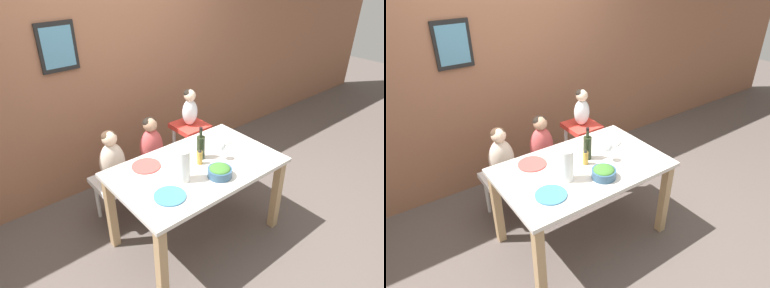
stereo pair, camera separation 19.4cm
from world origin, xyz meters
The scene contains 17 objects.
ground_plane centered at (0.00, 0.00, 0.00)m, with size 14.00×14.00×0.00m, color #564C47.
wall_back centered at (0.00, 1.33, 1.35)m, with size 10.00×0.09×2.70m.
dining_table centered at (0.00, 0.00, 0.65)m, with size 1.41×0.87×0.77m.
chair_far_left centered at (-0.45, 0.66, 0.38)m, with size 0.38×0.40×0.46m.
chair_far_center centered at (-0.02, 0.66, 0.38)m, with size 0.38×0.40×0.46m.
chair_right_highchair centered at (0.47, 0.66, 0.58)m, with size 0.32×0.34×0.75m.
person_child_left centered at (-0.45, 0.66, 0.70)m, with size 0.24×0.19×0.51m.
person_child_center centered at (-0.02, 0.66, 0.70)m, with size 0.24×0.19×0.51m.
person_baby_right centered at (0.47, 0.66, 0.95)m, with size 0.17×0.14×0.38m.
wine_bottle centered at (0.11, 0.08, 0.88)m, with size 0.07×0.07×0.29m.
paper_towel_roll centered at (-0.21, -0.09, 0.90)m, with size 0.11×0.11×0.27m.
wine_glass_near centered at (0.23, -0.05, 0.89)m, with size 0.07×0.07×0.17m.
salad_bowl_large centered at (0.04, -0.23, 0.81)m, with size 0.20×0.20×0.09m.
dinner_plate_front_left centered at (-0.42, -0.19, 0.77)m, with size 0.24×0.24×0.01m.
dinner_plate_back_left centered at (-0.33, 0.26, 0.77)m, with size 0.24×0.24×0.01m.
dinner_plate_back_right centered at (0.43, 0.20, 0.77)m, with size 0.24×0.24×0.01m.
condiment_bottle_hot_sauce centered at (0.04, 0.01, 0.83)m, with size 0.05×0.05×0.14m.
Camera 1 is at (-1.56, -1.81, 2.34)m, focal length 32.00 mm.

